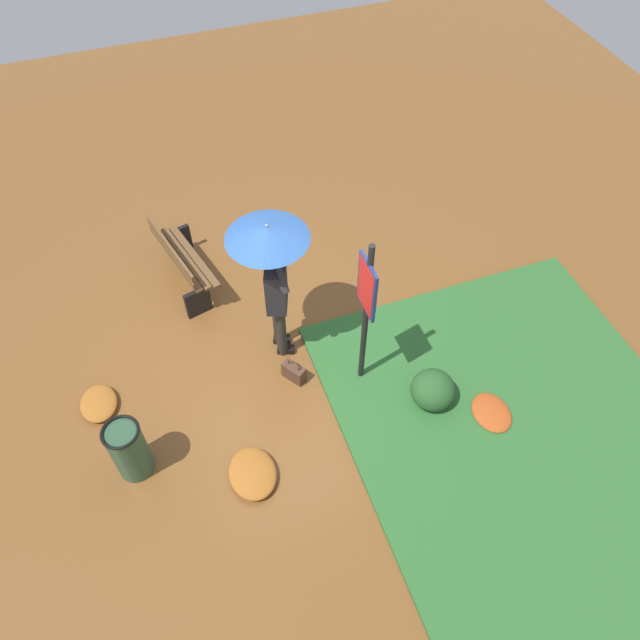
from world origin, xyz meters
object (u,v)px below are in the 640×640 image
(park_bench, at_px, (183,261))
(handbag, at_px, (294,372))
(trash_bin, at_px, (129,450))
(info_sign_post, at_px, (366,302))
(person_with_umbrella, at_px, (271,260))

(park_bench, bearing_deg, handbag, -156.08)
(trash_bin, bearing_deg, handbag, -74.65)
(info_sign_post, relative_size, handbag, 6.22)
(person_with_umbrella, relative_size, park_bench, 1.43)
(person_with_umbrella, bearing_deg, handbag, -177.67)
(info_sign_post, bearing_deg, park_bench, 36.11)
(info_sign_post, height_order, park_bench, info_sign_post)
(person_with_umbrella, bearing_deg, trash_bin, 119.71)
(person_with_umbrella, distance_m, park_bench, 2.09)
(park_bench, bearing_deg, trash_bin, 156.79)
(person_with_umbrella, xyz_separation_m, trash_bin, (-1.17, 2.05, -1.13))
(person_with_umbrella, xyz_separation_m, handbag, (-0.60, -0.02, -1.42))
(info_sign_post, xyz_separation_m, handbag, (0.26, 0.79, -1.32))
(info_sign_post, bearing_deg, handbag, 71.61)
(info_sign_post, height_order, handbag, info_sign_post)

